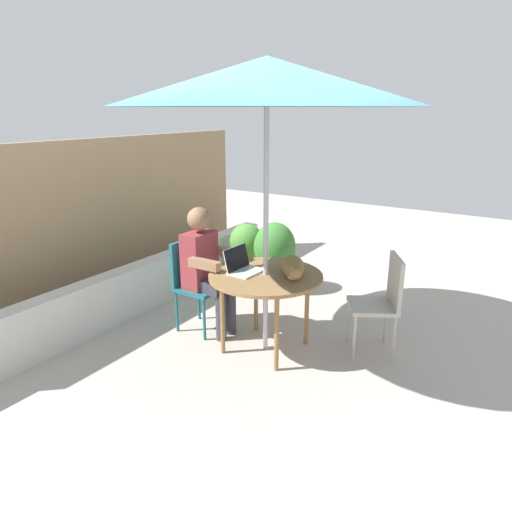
{
  "coord_description": "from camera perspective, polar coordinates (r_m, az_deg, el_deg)",
  "views": [
    {
      "loc": [
        -3.3,
        -2.0,
        2.11
      ],
      "look_at": [
        0.0,
        0.1,
        0.87
      ],
      "focal_mm": 32.9,
      "sensor_mm": 36.0,
      "label": 1
    }
  ],
  "objects": [
    {
      "name": "patio_table",
      "position": [
        4.12,
        1.17,
        -3.03
      ],
      "size": [
        1.0,
        1.0,
        0.72
      ],
      "color": "olive",
      "rests_on": "ground"
    },
    {
      "name": "potted_plant_near_fence",
      "position": [
        5.95,
        -1.16,
        0.87
      ],
      "size": [
        0.43,
        0.43,
        0.73
      ],
      "color": "#595654",
      "rests_on": "ground"
    },
    {
      "name": "ground_plane",
      "position": [
        4.4,
        1.12,
        -11.11
      ],
      "size": [
        14.0,
        14.0,
        0.0
      ],
      "primitive_type": "plane",
      "color": "#ADA399"
    },
    {
      "name": "patio_umbrella",
      "position": [
        3.86,
        1.34,
        20.42
      ],
      "size": [
        2.47,
        2.47,
        2.49
      ],
      "color": "#B7B7BC",
      "rests_on": "ground"
    },
    {
      "name": "chair_occupied",
      "position": [
        4.62,
        -7.61,
        -2.6
      ],
      "size": [
        0.4,
        0.4,
        0.9
      ],
      "color": "#1E606B",
      "rests_on": "ground"
    },
    {
      "name": "fence_back",
      "position": [
        5.52,
        -19.28,
        3.91
      ],
      "size": [
        4.94,
        0.08,
        1.8
      ],
      "primitive_type": "cube",
      "color": "#937756",
      "rests_on": "ground"
    },
    {
      "name": "potted_plant_by_chair",
      "position": [
        5.56,
        2.28,
        0.32
      ],
      "size": [
        0.5,
        0.5,
        0.84
      ],
      "color": "#9E5138",
      "rests_on": "ground"
    },
    {
      "name": "person_seated",
      "position": [
        4.47,
        -6.14,
        -0.95
      ],
      "size": [
        0.48,
        0.48,
        1.24
      ],
      "color": "maroon",
      "rests_on": "ground"
    },
    {
      "name": "planter_wall_low",
      "position": [
        5.21,
        -13.99,
        -3.73
      ],
      "size": [
        4.45,
        0.2,
        0.53
      ],
      "primitive_type": "cube",
      "color": "beige",
      "rests_on": "ground"
    },
    {
      "name": "cat",
      "position": [
        4.02,
        4.57,
        -1.42
      ],
      "size": [
        0.58,
        0.38,
        0.17
      ],
      "color": "olive",
      "rests_on": "patio_table"
    },
    {
      "name": "laptop",
      "position": [
        4.15,
        -1.81,
        -1.07
      ],
      "size": [
        0.31,
        0.27,
        0.21
      ],
      "color": "silver",
      "rests_on": "patio_table"
    },
    {
      "name": "chair_empty",
      "position": [
        4.27,
        15.17,
        -4.8
      ],
      "size": [
        0.55,
        0.55,
        0.9
      ],
      "color": "#B2A899",
      "rests_on": "ground"
    }
  ]
}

